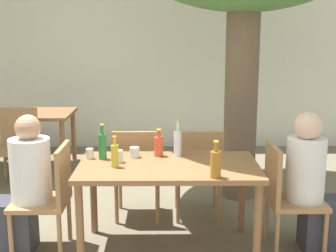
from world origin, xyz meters
name	(u,v)px	position (x,y,z in m)	size (l,w,h in m)	color
ground_plane	(168,250)	(0.00, 0.00, 0.00)	(30.00, 30.00, 0.00)	#706651
cafe_building_wall	(166,55)	(0.00, 3.47, 1.40)	(10.00, 0.08, 2.80)	white
dining_table_front	(168,175)	(0.00, 0.00, 0.65)	(1.44, 0.81, 0.73)	brown
dining_table_back	(32,120)	(-1.75, 2.37, 0.63)	(1.05, 0.82, 0.73)	brown
patio_chair_0	(50,193)	(-0.95, 0.00, 0.50)	(0.44, 0.44, 0.89)	#A87A4C
patio_chair_1	(286,192)	(0.95, 0.00, 0.50)	(0.44, 0.44, 0.89)	#A87A4C
patio_chair_2	(137,169)	(-0.29, 0.64, 0.50)	(0.44, 0.44, 0.89)	#A87A4C
patio_chair_3	(198,169)	(0.29, 0.64, 0.50)	(0.44, 0.44, 0.89)	#A87A4C
patio_chair_4	(17,142)	(-1.75, 1.73, 0.50)	(0.44, 0.44, 0.89)	#A87A4C
person_seated_0	(21,192)	(-1.19, 0.00, 0.50)	(0.56, 0.32, 1.14)	#383842
person_seated_1	(315,190)	(1.19, 0.00, 0.52)	(0.56, 0.31, 1.16)	#383842
amber_bottle_0	(216,163)	(0.34, -0.33, 0.84)	(0.08, 0.08, 0.27)	#9E661E
water_bottle_1	(178,143)	(0.08, 0.26, 0.85)	(0.07, 0.07, 0.30)	silver
oil_cruet_2	(115,155)	(-0.42, -0.07, 0.83)	(0.06, 0.06, 0.25)	gold
green_bottle_3	(102,146)	(-0.54, 0.16, 0.85)	(0.07, 0.07, 0.30)	#287A38
soda_bottle_4	(159,146)	(-0.08, 0.25, 0.82)	(0.08, 0.08, 0.23)	#DB4C2D
drinking_glass_0	(135,152)	(-0.28, 0.21, 0.78)	(0.08, 0.08, 0.09)	silver
drinking_glass_1	(90,154)	(-0.65, 0.18, 0.78)	(0.06, 0.06, 0.09)	silver
drinking_glass_2	(118,156)	(-0.40, 0.07, 0.78)	(0.08, 0.08, 0.10)	silver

